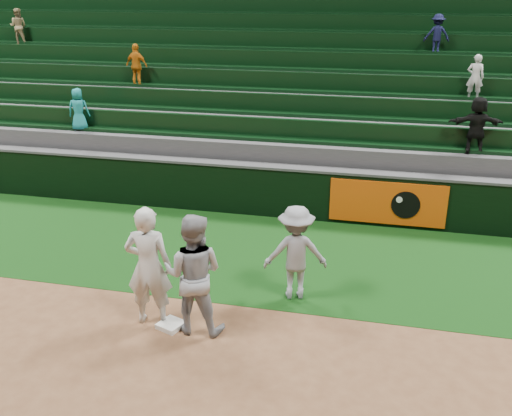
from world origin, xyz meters
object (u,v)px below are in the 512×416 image
at_px(baserunner, 193,274).
at_px(first_baseman, 149,266).
at_px(base_coach, 296,253).
at_px(first_base, 171,325).

bearing_deg(baserunner, first_baseman, -5.20).
xyz_separation_m(first_baseman, base_coach, (2.16, 1.34, -0.15)).
height_order(first_baseman, baserunner, first_baseman).
bearing_deg(first_base, first_baseman, 165.47).
height_order(first_baseman, base_coach, first_baseman).
distance_m(first_base, base_coach, 2.45).
distance_m(first_baseman, baserunner, 0.77).
height_order(first_base, base_coach, base_coach).
bearing_deg(first_baseman, base_coach, -156.55).
bearing_deg(first_base, base_coach, 38.44).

